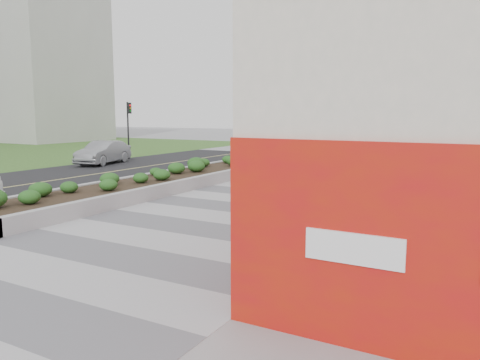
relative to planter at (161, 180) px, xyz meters
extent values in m
plane|color=gray|center=(5.50, -7.00, -0.42)|extent=(160.00, 160.00, 0.00)
cube|color=#A8A8AD|center=(5.50, -4.00, -0.41)|extent=(8.00, 36.00, 0.01)
cube|color=#B20D12|center=(9.52, 2.00, 1.08)|extent=(0.12, 24.00, 3.00)
cube|color=#B20D12|center=(12.50, -10.02, 1.08)|extent=(6.00, 0.12, 3.00)
cube|color=#9E9EA0|center=(0.00, 8.85, -0.14)|extent=(3.00, 0.30, 0.55)
cube|color=#9E9EA0|center=(-1.35, 0.00, -0.14)|extent=(0.30, 18.00, 0.55)
cube|color=#9E9EA0|center=(1.35, 0.00, -0.14)|extent=(0.30, 18.00, 0.55)
cube|color=#2D2116|center=(0.00, 0.00, -0.17)|extent=(2.40, 17.40, 0.50)
cube|color=black|center=(-6.50, 0.00, -0.42)|extent=(10.00, 40.00, 0.00)
cylinder|color=black|center=(-1.80, 10.50, 1.68)|extent=(0.12, 0.12, 4.20)
cube|color=black|center=(-1.62, 10.50, 3.33)|extent=(0.18, 0.28, 0.80)
cylinder|color=black|center=(-11.00, 10.00, 1.68)|extent=(0.12, 0.12, 4.20)
cube|color=black|center=(-10.82, 10.00, 3.33)|extent=(0.18, 0.28, 0.80)
cube|color=#ADAAA3|center=(-39.50, 23.00, 10.58)|extent=(18.00, 12.00, 22.00)
cube|color=#ADAAA3|center=(0.50, 48.00, 9.58)|extent=(16.00, 12.00, 20.00)
cylinder|color=#595654|center=(6.00, -4.00, -0.42)|extent=(0.44, 0.44, 0.01)
cube|color=black|center=(5.01, -1.13, -0.35)|extent=(0.24, 0.73, 0.02)
imported|color=black|center=(5.01, -1.13, 0.35)|extent=(0.52, 0.35, 1.38)
sphere|color=blue|center=(5.01, -1.13, 1.00)|extent=(0.23, 0.23, 0.23)
imported|color=#93959A|center=(-10.00, 6.44, 0.36)|extent=(2.74, 4.96, 1.55)
camera|label=1|loc=(13.19, -16.39, 2.96)|focal=35.00mm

